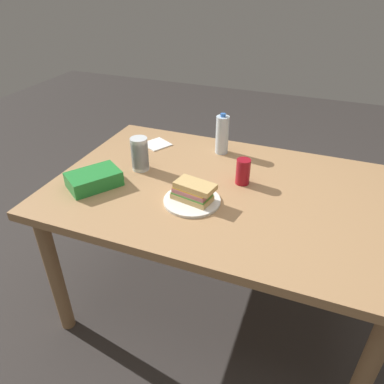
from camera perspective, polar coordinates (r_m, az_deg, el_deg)
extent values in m
plane|color=#383330|center=(2.18, 3.86, -16.92)|extent=(8.00, 8.00, 0.00)
cube|color=tan|center=(1.68, 4.80, 0.07)|extent=(1.56, 1.02, 0.04)
cylinder|color=#977049|center=(1.92, -20.77, -12.14)|extent=(0.07, 0.07, 0.74)
cylinder|color=#977049|center=(1.62, 25.50, -24.70)|extent=(0.07, 0.07, 0.74)
cylinder|color=#977049|center=(2.46, -8.27, 0.68)|extent=(0.07, 0.07, 0.74)
cylinder|color=#977049|center=(2.23, 25.28, -6.29)|extent=(0.07, 0.07, 0.74)
cylinder|color=white|center=(1.56, 0.00, -1.36)|extent=(0.25, 0.25, 0.01)
cube|color=#DBB26B|center=(1.55, 0.00, -0.81)|extent=(0.18, 0.12, 0.02)
cube|color=#599E3F|center=(1.54, 0.00, -0.31)|extent=(0.18, 0.12, 0.01)
cube|color=#C6727A|center=(1.54, 0.00, 0.13)|extent=(0.17, 0.11, 0.02)
cube|color=yellow|center=(1.53, 0.00, 0.54)|extent=(0.16, 0.11, 0.01)
cube|color=#DBB26B|center=(1.52, 0.50, 0.99)|extent=(0.18, 0.12, 0.02)
cylinder|color=maroon|center=(1.68, 8.03, 3.21)|extent=(0.07, 0.07, 0.12)
cube|color=#268C38|center=(1.72, -15.19, 1.96)|extent=(0.25, 0.27, 0.07)
cylinder|color=silver|center=(1.94, 4.77, 8.95)|extent=(0.07, 0.07, 0.20)
cylinder|color=blue|center=(1.90, 4.92, 11.98)|extent=(0.03, 0.03, 0.02)
cylinder|color=silver|center=(1.81, -8.13, 4.93)|extent=(0.08, 0.08, 0.09)
cylinder|color=silver|center=(1.80, -8.18, 5.44)|extent=(0.08, 0.08, 0.09)
cylinder|color=silver|center=(1.79, -8.22, 5.95)|extent=(0.08, 0.08, 0.09)
cylinder|color=silver|center=(1.79, -8.27, 6.46)|extent=(0.08, 0.08, 0.09)
cylinder|color=silver|center=(1.78, -8.31, 6.98)|extent=(0.08, 0.08, 0.09)
cube|color=white|center=(2.07, -5.59, 7.51)|extent=(0.18, 0.18, 0.01)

